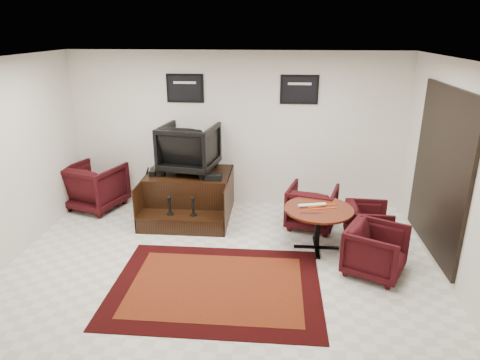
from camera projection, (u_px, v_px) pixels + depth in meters
name	position (u px, v px, depth m)	size (l,w,h in m)	color
ground	(220.00, 272.00, 5.86)	(6.00, 6.00, 0.00)	white
room_shell	(251.00, 145.00, 5.33)	(6.02, 5.02, 2.81)	silver
area_rug	(216.00, 286.00, 5.54)	(2.69, 2.01, 0.01)	black
shine_podium	(189.00, 196.00, 7.58)	(1.47, 1.51, 0.76)	black
shine_chair	(189.00, 146.00, 7.42)	(0.91, 0.85, 0.94)	black
shoes_pair	(156.00, 172.00, 7.39)	(0.25, 0.29, 0.10)	black
polish_kit	(214.00, 177.00, 7.15)	(0.28, 0.19, 0.10)	black
umbrella_black	(141.00, 194.00, 7.55)	(0.29, 0.11, 0.78)	black
umbrella_hooked	(143.00, 189.00, 7.63)	(0.33, 0.12, 0.88)	black
armchair_side	(95.00, 184.00, 7.81)	(0.90, 0.84, 0.92)	black
meeting_table	(319.00, 213.00, 6.30)	(1.01, 1.01, 0.66)	#401009
table_chair_back	(312.00, 205.00, 7.09)	(0.76, 0.71, 0.78)	black
table_chair_window	(368.00, 222.00, 6.60)	(0.65, 0.61, 0.67)	black
table_chair_corner	(376.00, 248.00, 5.72)	(0.73, 0.68, 0.75)	black
paper_roll	(312.00, 205.00, 6.32)	(0.05, 0.05, 0.42)	white
table_clutter	(320.00, 208.00, 6.26)	(0.56, 0.40, 0.01)	#F65B0D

